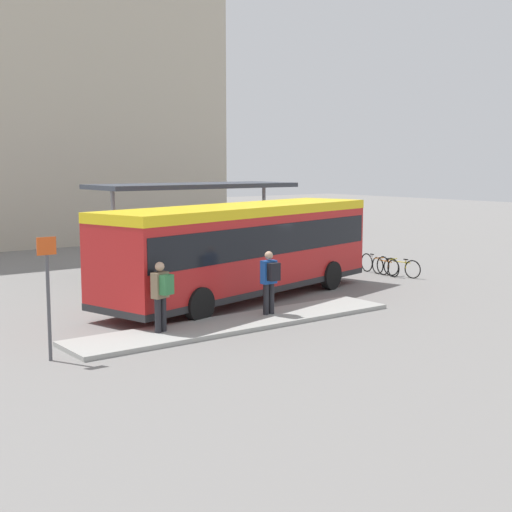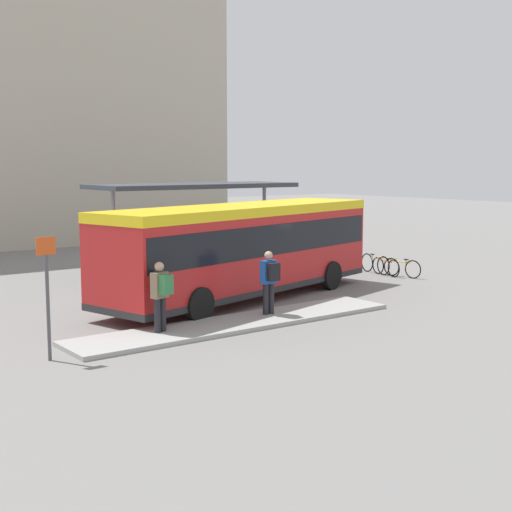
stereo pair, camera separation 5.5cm
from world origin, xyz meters
TOP-DOWN VIEW (x-y plane):
  - ground_plane at (0.00, 0.00)m, footprint 120.00×120.00m
  - curb_island at (-2.32, -2.98)m, footprint 9.87×1.80m
  - city_bus at (0.01, 0.00)m, footprint 11.24×5.16m
  - pedestrian_waiting at (-4.66, -2.86)m, footprint 0.51×0.55m
  - pedestrian_companion at (-1.11, -2.81)m, footprint 0.45×0.46m
  - bicycle_yellow at (7.69, -0.05)m, footprint 0.48×1.69m
  - bicycle_orange at (7.48, 0.61)m, footprint 0.48×1.64m
  - bicycle_white at (7.56, 1.27)m, footprint 0.48×1.80m
  - station_shelter at (2.09, 6.20)m, footprint 8.53×3.10m
  - platform_sign at (-7.78, -3.28)m, footprint 0.44×0.08m
  - station_building at (1.05, 25.22)m, footprint 21.23×15.35m

SIDE VIEW (x-z plane):
  - ground_plane at x=0.00m, z-range 0.00..0.00m
  - curb_island at x=-2.32m, z-range 0.00..0.12m
  - bicycle_orange at x=7.48m, z-range 0.00..0.72m
  - bicycle_yellow at x=7.69m, z-range 0.00..0.74m
  - bicycle_white at x=7.56m, z-range 0.00..0.78m
  - pedestrian_waiting at x=-4.66m, z-range 0.25..2.07m
  - pedestrian_companion at x=-1.11m, z-range 0.25..2.07m
  - platform_sign at x=-7.78m, z-range 0.16..2.96m
  - city_bus at x=0.01m, z-range 0.26..3.35m
  - station_shelter at x=2.09m, z-range 1.65..5.26m
  - station_building at x=1.05m, z-range 0.00..17.40m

